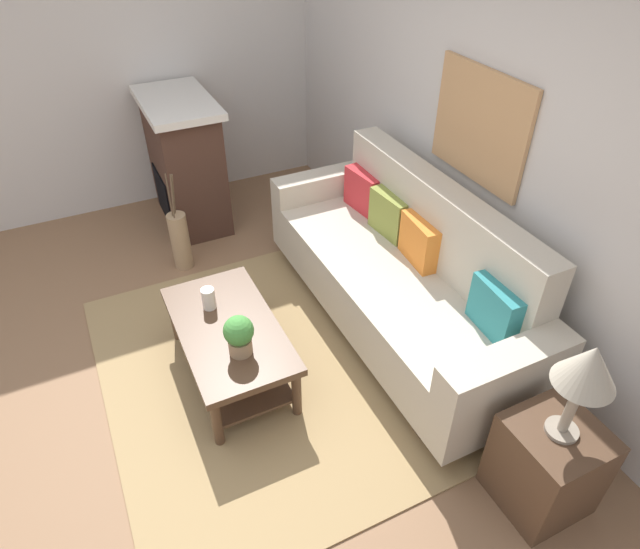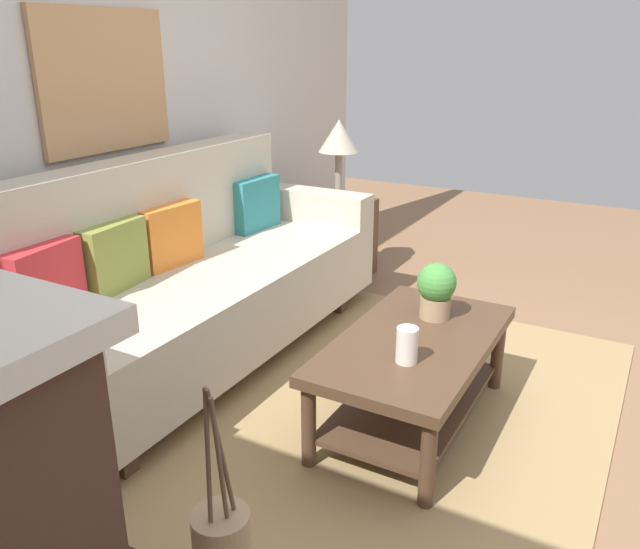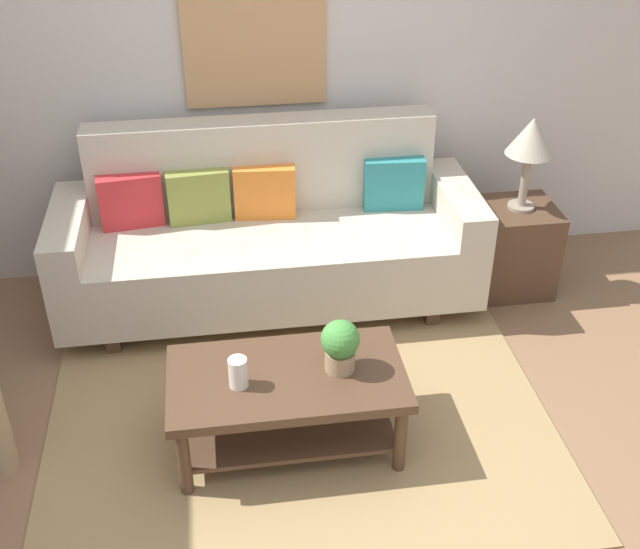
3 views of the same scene
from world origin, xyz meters
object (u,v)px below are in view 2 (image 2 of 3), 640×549
Objects in this scene: throw_pillow_orange at (170,235)px; coffee_table at (414,362)px; throw_pillow_olive at (113,256)px; tabletop_vase at (407,345)px; potted_plant_tabletop at (436,289)px; framed_painting at (106,81)px; table_lamp at (339,139)px; throw_pillow_teal at (255,204)px; throw_pillow_crimson at (44,282)px; side_table at (338,239)px; couch at (192,284)px.

throw_pillow_orange is 0.33× the size of coffee_table.
tabletop_vase is at bearing -84.53° from throw_pillow_olive.
framed_painting is (-0.22, 1.72, 0.87)m from potted_plant_tabletop.
coffee_table is at bearing 11.74° from tabletop_vase.
tabletop_vase is at bearing -145.20° from table_lamp.
throw_pillow_teal is 1.14m from framed_painting.
throw_pillow_crimson is at bearing -156.34° from framed_painting.
throw_pillow_crimson is at bearing 180.00° from throw_pillow_teal.
throw_pillow_orange is 1.57m from table_lamp.
coffee_table is at bearing -179.23° from potted_plant_tabletop.
potted_plant_tabletop is 0.47× the size of side_table.
coffee_table is at bearing -91.23° from throw_pillow_orange.
coffee_table is 2.07m from table_lamp.
coffee_table is 4.20× the size of potted_plant_tabletop.
throw_pillow_crimson is at bearing 175.13° from table_lamp.
side_table is 0.98× the size of table_lamp.
throw_pillow_orange is 2.43× the size of tabletop_vase.
throw_pillow_teal reaches higher than potted_plant_tabletop.
throw_pillow_crimson is 1.00× the size of throw_pillow_olive.
throw_pillow_crimson is 0.78m from throw_pillow_orange.
coffee_table is (-0.81, -1.38, -0.37)m from throw_pillow_teal.
throw_pillow_orange is 0.63× the size of table_lamp.
throw_pillow_olive is at bearing 104.55° from coffee_table.
potted_plant_tabletop is at bearing -80.12° from couch.
coffee_table is 2.06m from framed_painting.
framed_painting is at bearing 156.34° from throw_pillow_teal.
throw_pillow_teal reaches higher than tabletop_vase.
couch is 16.54× the size of tabletop_vase.
throw_pillow_teal is at bearing 0.00° from throw_pillow_crimson.
throw_pillow_olive is 1.00× the size of throw_pillow_orange.
coffee_table is 0.30m from tabletop_vase.
framed_painting reaches higher than couch.
throw_pillow_olive is at bearing 180.00° from throw_pillow_teal.
framed_painting is at bearing 41.23° from throw_pillow_olive.
throw_pillow_crimson is 1.00× the size of throw_pillow_teal.
potted_plant_tabletop is 0.46× the size of table_lamp.
throw_pillow_olive is at bearing -138.77° from framed_painting.
table_lamp is 0.69× the size of framed_painting.
throw_pillow_olive is 0.64× the size of side_table.
throw_pillow_teal is (0.78, 0.00, 0.00)m from throw_pillow_orange.
throw_pillow_olive is 1.96m from side_table.
table_lamp is (1.55, 1.19, 0.68)m from coffee_table.
throw_pillow_crimson is at bearing 110.19° from tabletop_vase.
potted_plant_tabletop is at bearing -137.76° from table_lamp.
potted_plant_tabletop is (0.22, -1.26, 0.14)m from couch.
table_lamp is (1.78, 1.23, 0.49)m from tabletop_vase.
side_table is (1.78, 1.23, -0.22)m from tabletop_vase.
throw_pillow_olive is 1.95m from table_lamp.
table_lamp is at bearing 34.80° from tabletop_vase.
tabletop_vase is 2.02m from framed_painting.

